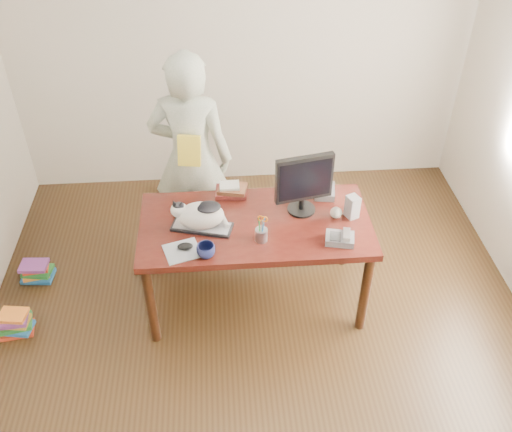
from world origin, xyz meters
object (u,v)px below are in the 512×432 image
object	(u,v)px
coffee_mug	(206,251)
book_pile_b	(37,271)
desk	(255,232)
cat	(199,214)
person	(191,159)
book_pile_a	(15,323)
baseball	(336,213)
monitor	(304,182)
pen_cup	(261,233)
mouse	(185,246)
book_stack	(231,190)
keyboard	(202,227)
phone	(340,238)
speaker	(352,207)
calculator	(324,191)

from	to	relation	value
coffee_mug	book_pile_b	world-z (taller)	coffee_mug
desk	cat	size ratio (longest dim) A/B	3.97
person	book_pile_b	bearing A→B (deg)	23.32
book_pile_a	book_pile_b	world-z (taller)	book_pile_a
baseball	person	world-z (taller)	person
book_pile_b	book_pile_a	bearing A→B (deg)	-93.13
cat	book_pile_b	xyz separation A→B (m)	(-1.34, 0.38, -0.80)
cat	baseball	world-z (taller)	cat
person	monitor	bearing A→B (deg)	154.40
pen_cup	monitor	bearing A→B (deg)	42.26
mouse	book_stack	distance (m)	0.67
mouse	person	distance (m)	0.90
book_pile_a	book_pile_b	distance (m)	0.55
keyboard	pen_cup	world-z (taller)	pen_cup
desk	pen_cup	xyz separation A→B (m)	(0.03, -0.26, 0.21)
mouse	baseball	world-z (taller)	baseball
phone	baseball	size ratio (longest dim) A/B	2.59
monitor	phone	world-z (taller)	monitor
book_stack	person	world-z (taller)	person
cat	phone	xyz separation A→B (m)	(0.93, -0.21, -0.09)
desk	book_stack	xyz separation A→B (m)	(-0.15, 0.27, 0.18)
person	mouse	bearing A→B (deg)	97.53
mouse	speaker	world-z (taller)	speaker
book_pile_b	pen_cup	bearing A→B (deg)	-17.02
speaker	book_pile_b	distance (m)	2.53
cat	coffee_mug	bearing A→B (deg)	-66.71
desk	book_pile_a	distance (m)	1.85
keyboard	monitor	size ratio (longest dim) A/B	0.95
monitor	phone	bearing A→B (deg)	-70.00
cat	baseball	xyz separation A→B (m)	(0.94, 0.05, -0.08)
desk	baseball	bearing A→B (deg)	-6.12
mouse	speaker	size ratio (longest dim) A/B	0.69
calculator	baseball	bearing A→B (deg)	-72.90
speaker	calculator	size ratio (longest dim) A/B	0.78
pen_cup	person	world-z (taller)	person
cat	mouse	distance (m)	0.25
person	calculator	bearing A→B (deg)	169.30
phone	speaker	distance (m)	0.29
baseball	book_stack	size ratio (longest dim) A/B	0.34
pen_cup	baseball	distance (m)	0.57
keyboard	book_pile_b	bearing A→B (deg)	179.88
keyboard	baseball	distance (m)	0.93
phone	book_stack	xyz separation A→B (m)	(-0.70, 0.58, 0.01)
cat	calculator	xyz separation A→B (m)	(0.91, 0.32, -0.09)
book_stack	book_pile_a	xyz separation A→B (m)	(-1.60, -0.54, -0.70)
keyboard	coffee_mug	distance (m)	0.29
coffee_mug	calculator	xyz separation A→B (m)	(0.87, 0.61, -0.02)
person	baseball	bearing A→B (deg)	157.43
desk	calculator	world-z (taller)	calculator
mouse	phone	size ratio (longest dim) A/B	0.55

